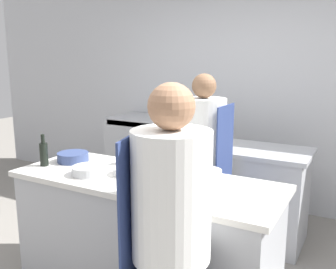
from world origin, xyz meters
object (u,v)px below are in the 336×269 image
(oven_range, at_px, (144,156))
(bottle_wine, at_px, (44,153))
(chef_at_prep_near, at_px, (171,247))
(bottle_vinegar, at_px, (169,158))
(bowl_mixing_large, at_px, (73,157))
(bowl_ceramic_blue, at_px, (88,170))
(bottle_cooking_oil, at_px, (141,178))
(bowl_wooden_salad, at_px, (208,174))
(cup, at_px, (173,178))
(chef_at_stove, at_px, (203,172))
(bowl_prep_small, at_px, (128,171))
(bottle_olive_oil, at_px, (131,155))

(oven_range, xyz_separation_m, bottle_wine, (0.28, -1.89, 0.50))
(chef_at_prep_near, xyz_separation_m, bottle_vinegar, (-0.44, 0.77, 0.22))
(bowl_mixing_large, relative_size, bowl_ceramic_blue, 1.06)
(bottle_cooking_oil, bearing_deg, oven_range, 122.30)
(chef_at_prep_near, relative_size, bowl_wooden_salad, 8.48)
(bottle_wine, xyz_separation_m, cup, (1.08, 0.11, -0.06))
(chef_at_stove, height_order, bowl_prep_small, chef_at_stove)
(oven_range, relative_size, bowl_prep_small, 4.74)
(oven_range, xyz_separation_m, bowl_prep_small, (0.99, -1.76, 0.43))
(bottle_wine, relative_size, bowl_mixing_large, 1.00)
(bottle_wine, bearing_deg, bowl_wooden_salad, 14.56)
(bowl_ceramic_blue, height_order, cup, cup)
(bowl_ceramic_blue, distance_m, bowl_wooden_salad, 0.87)
(bottle_olive_oil, height_order, bowl_ceramic_blue, bottle_olive_oil)
(oven_range, xyz_separation_m, bottle_vinegar, (1.24, -1.60, 0.52))
(cup, bearing_deg, bottle_vinegar, 125.72)
(cup, bearing_deg, chef_at_stove, 95.07)
(bottle_olive_oil, bearing_deg, bowl_ceramic_blue, -107.47)
(chef_at_stove, relative_size, bowl_prep_small, 7.62)
(oven_range, distance_m, cup, 2.28)
(chef_at_prep_near, relative_size, bottle_wine, 6.48)
(bowl_wooden_salad, distance_m, cup, 0.27)
(bottle_vinegar, bearing_deg, bowl_prep_small, -148.35)
(chef_at_prep_near, bearing_deg, bottle_wine, 55.91)
(bottle_vinegar, distance_m, bowl_wooden_salad, 0.31)
(bottle_olive_oil, distance_m, bowl_mixing_large, 0.49)
(bottle_olive_oil, distance_m, bottle_vinegar, 0.39)
(bowl_prep_small, xyz_separation_m, bowl_ceramic_blue, (-0.25, -0.14, 0.00))
(chef_at_stove, bearing_deg, bottle_olive_oil, -49.30)
(oven_range, bearing_deg, bottle_vinegar, -52.13)
(bottle_vinegar, height_order, bottle_cooking_oil, bottle_vinegar)
(bottle_vinegar, height_order, bottle_wine, bottle_vinegar)
(oven_range, relative_size, bottle_wine, 4.00)
(chef_at_stove, xyz_separation_m, bowl_wooden_salad, (0.23, -0.43, 0.14))
(bowl_mixing_large, bearing_deg, oven_range, 103.28)
(bottle_olive_oil, bearing_deg, bowl_wooden_salad, -3.64)
(bowl_wooden_salad, relative_size, cup, 2.19)
(bottle_cooking_oil, bearing_deg, bottle_vinegar, 94.79)
(chef_at_stove, xyz_separation_m, cup, (0.06, -0.64, 0.14))
(chef_at_stove, bearing_deg, bottle_vinegar, -8.22)
(bowl_mixing_large, relative_size, cup, 2.87)
(chef_at_stove, height_order, bowl_ceramic_blue, chef_at_stove)
(chef_at_prep_near, height_order, bowl_wooden_salad, chef_at_prep_near)
(chef_at_stove, height_order, bottle_cooking_oil, chef_at_stove)
(bowl_mixing_large, height_order, bowl_wooden_salad, bowl_mixing_large)
(bottle_vinegar, height_order, bowl_wooden_salad, bottle_vinegar)
(bottle_wine, distance_m, cup, 1.09)
(oven_range, xyz_separation_m, bottle_cooking_oil, (1.28, -2.02, 0.50))
(bottle_vinegar, bearing_deg, bowl_ceramic_blue, -149.34)
(bottle_wine, bearing_deg, bottle_cooking_oil, -7.74)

